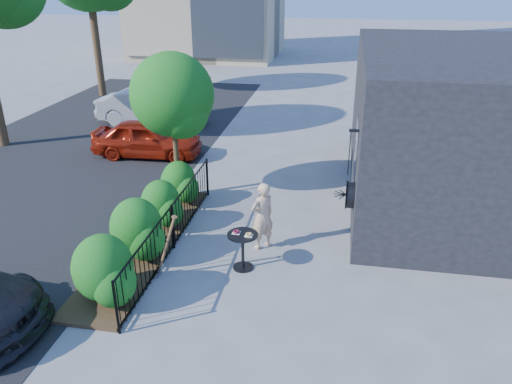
% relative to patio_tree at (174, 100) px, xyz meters
% --- Properties ---
extents(ground, '(120.00, 120.00, 0.00)m').
position_rel_patio_tree_xyz_m(ground, '(2.24, -2.76, -2.76)').
color(ground, gray).
rests_on(ground, ground).
extents(shop_building, '(6.22, 9.00, 4.00)m').
position_rel_patio_tree_xyz_m(shop_building, '(7.73, 1.74, -0.76)').
color(shop_building, black).
rests_on(shop_building, ground).
extents(fence, '(0.05, 6.05, 1.10)m').
position_rel_patio_tree_xyz_m(fence, '(0.74, -2.76, -2.20)').
color(fence, black).
rests_on(fence, ground).
extents(planting_bed, '(1.30, 6.00, 0.08)m').
position_rel_patio_tree_xyz_m(planting_bed, '(0.04, -2.76, -2.72)').
color(planting_bed, '#382616').
rests_on(planting_bed, ground).
extents(shrubs, '(1.10, 5.60, 1.24)m').
position_rel_patio_tree_xyz_m(shrubs, '(0.14, -2.66, -2.06)').
color(shrubs, '#145814').
rests_on(shrubs, ground).
extents(patio_tree, '(2.20, 2.20, 3.94)m').
position_rel_patio_tree_xyz_m(patio_tree, '(0.00, 0.00, 0.00)').
color(patio_tree, '#3F2B19').
rests_on(patio_tree, ground).
extents(street, '(9.00, 30.00, 0.01)m').
position_rel_patio_tree_xyz_m(street, '(-4.76, 0.24, -2.76)').
color(street, black).
rests_on(street, ground).
extents(cafe_table, '(0.66, 0.66, 0.88)m').
position_rel_patio_tree_xyz_m(cafe_table, '(2.46, -3.30, -2.19)').
color(cafe_table, black).
rests_on(cafe_table, ground).
extents(woman, '(0.69, 0.68, 1.60)m').
position_rel_patio_tree_xyz_m(woman, '(2.73, -2.35, -1.96)').
color(woman, tan).
rests_on(woman, ground).
extents(shovel, '(0.50, 0.19, 1.47)m').
position_rel_patio_tree_xyz_m(shovel, '(0.98, -3.89, -2.12)').
color(shovel, brown).
rests_on(shovel, ground).
extents(car_red, '(3.74, 1.63, 1.25)m').
position_rel_patio_tree_xyz_m(car_red, '(-2.13, 3.06, -2.14)').
color(car_red, '#9D1E0D').
rests_on(car_red, ground).
extents(car_silver, '(4.46, 1.71, 1.45)m').
position_rel_patio_tree_xyz_m(car_silver, '(-3.39, 6.80, -2.04)').
color(car_silver, '#B1B1B6').
rests_on(car_silver, ground).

